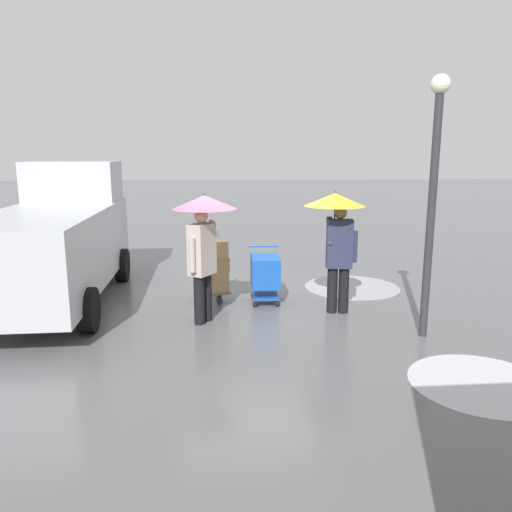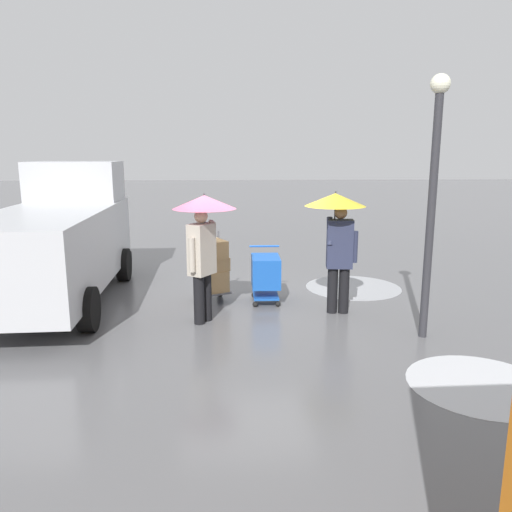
{
  "view_description": "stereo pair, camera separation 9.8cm",
  "coord_description": "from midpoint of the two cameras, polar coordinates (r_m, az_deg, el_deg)",
  "views": [
    {
      "loc": [
        0.49,
        8.86,
        2.76
      ],
      "look_at": [
        -0.13,
        0.59,
        1.05
      ],
      "focal_mm": 34.75,
      "sensor_mm": 36.0,
      "label": 1
    },
    {
      "loc": [
        0.39,
        8.86,
        2.76
      ],
      "look_at": [
        -0.13,
        0.59,
        1.05
      ],
      "focal_mm": 34.75,
      "sensor_mm": 36.0,
      "label": 2
    }
  ],
  "objects": [
    {
      "name": "ground_plane",
      "position": [
        9.29,
        -1.35,
        -5.63
      ],
      "size": [
        90.0,
        90.0,
        0.0
      ],
      "primitive_type": "plane",
      "color": "#5B5B5E"
    },
    {
      "name": "slush_patch_near_cluster",
      "position": [
        10.67,
        10.71,
        -3.51
      ],
      "size": [
        1.99,
        1.99,
        0.01
      ],
      "primitive_type": "cylinder",
      "color": "#999BA0",
      "rests_on": "ground"
    },
    {
      "name": "slush_patch_mid_street",
      "position": [
        6.84,
        24.25,
        -13.2
      ],
      "size": [
        1.78,
        1.78,
        0.01
      ],
      "primitive_type": "cylinder",
      "color": "silver",
      "rests_on": "ground"
    },
    {
      "name": "cargo_van_parked_right",
      "position": [
        10.1,
        -22.4,
        1.77
      ],
      "size": [
        2.3,
        5.39,
        2.6
      ],
      "color": "#B7BABF",
      "rests_on": "ground"
    },
    {
      "name": "shopping_cart_vendor",
      "position": [
        9.32,
        0.76,
        -1.95
      ],
      "size": [
        0.58,
        0.83,
        1.02
      ],
      "color": "#1951B2",
      "rests_on": "ground"
    },
    {
      "name": "hand_dolly_boxes",
      "position": [
        9.34,
        -5.19,
        -1.31
      ],
      "size": [
        0.75,
        0.85,
        1.32
      ],
      "color": "#515156",
      "rests_on": "ground"
    },
    {
      "name": "pedestrian_pink_side",
      "position": [
        8.61,
        8.97,
        3.68
      ],
      "size": [
        1.04,
        1.04,
        2.15
      ],
      "color": "black",
      "rests_on": "ground"
    },
    {
      "name": "pedestrian_black_side",
      "position": [
        8.09,
        -6.42,
        3.23
      ],
      "size": [
        1.04,
        1.04,
        2.15
      ],
      "color": "black",
      "rests_on": "ground"
    },
    {
      "name": "street_lamp",
      "position": [
        7.71,
        19.41,
        8.11
      ],
      "size": [
        0.28,
        0.28,
        3.86
      ],
      "color": "#2D2D33",
      "rests_on": "ground"
    }
  ]
}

